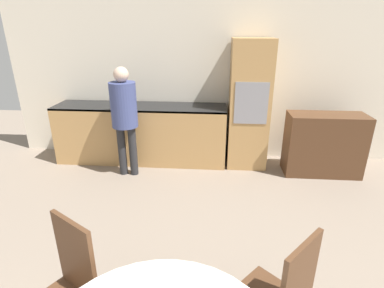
{
  "coord_description": "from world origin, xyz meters",
  "views": [
    {
      "loc": [
        0.19,
        0.67,
        2.07
      ],
      "look_at": [
        -0.01,
        3.13,
        1.1
      ],
      "focal_mm": 28.0,
      "sensor_mm": 36.0,
      "label": 1
    }
  ],
  "objects_px": {
    "person_standing": "(124,111)",
    "oven_unit": "(249,105)",
    "sideboard": "(324,145)",
    "chair_far_left": "(67,286)"
  },
  "relations": [
    {
      "from": "sideboard",
      "to": "chair_far_left",
      "type": "distance_m",
      "value": 3.81
    },
    {
      "from": "sideboard",
      "to": "chair_far_left",
      "type": "xyz_separation_m",
      "value": [
        -2.5,
        -2.87,
        0.09
      ]
    },
    {
      "from": "oven_unit",
      "to": "sideboard",
      "type": "distance_m",
      "value": 1.24
    },
    {
      "from": "person_standing",
      "to": "chair_far_left",
      "type": "bearing_deg",
      "value": -81.85
    },
    {
      "from": "sideboard",
      "to": "person_standing",
      "type": "height_order",
      "value": "person_standing"
    },
    {
      "from": "person_standing",
      "to": "oven_unit",
      "type": "bearing_deg",
      "value": 16.62
    },
    {
      "from": "oven_unit",
      "to": "sideboard",
      "type": "xyz_separation_m",
      "value": [
        1.1,
        -0.27,
        -0.51
      ]
    },
    {
      "from": "sideboard",
      "to": "person_standing",
      "type": "xyz_separation_m",
      "value": [
        -2.88,
        -0.26,
        0.51
      ]
    },
    {
      "from": "oven_unit",
      "to": "chair_far_left",
      "type": "xyz_separation_m",
      "value": [
        -1.4,
        -3.14,
        -0.42
      ]
    },
    {
      "from": "chair_far_left",
      "to": "person_standing",
      "type": "relative_size",
      "value": 0.63
    }
  ]
}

